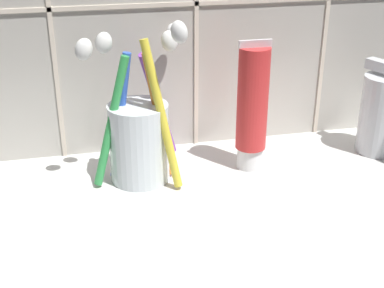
% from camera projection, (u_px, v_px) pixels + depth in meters
% --- Properties ---
extents(sink_counter, '(0.66, 0.34, 0.02)m').
position_uv_depth(sink_counter, '(217.00, 221.00, 0.54)').
color(sink_counter, silver).
rests_on(sink_counter, ground).
extents(toothbrush_cup, '(0.13, 0.12, 0.18)m').
position_uv_depth(toothbrush_cup, '(140.00, 134.00, 0.58)').
color(toothbrush_cup, silver).
rests_on(toothbrush_cup, sink_counter).
extents(toothpaste_tube, '(0.04, 0.03, 0.15)m').
position_uv_depth(toothpaste_tube, '(252.00, 107.00, 0.59)').
color(toothpaste_tube, white).
rests_on(toothpaste_tube, sink_counter).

